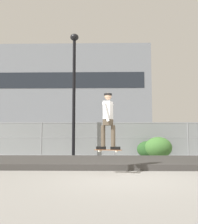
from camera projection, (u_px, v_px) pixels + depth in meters
The scene contains 10 objects.
ground_plane at pixel (124, 179), 6.92m from camera, with size 120.00×120.00×0.00m, color gray.
gravel_berm at pixel (118, 162), 10.25m from camera, with size 11.66×3.77×0.20m, color #3D3A38.
skateboard at pixel (108, 150), 7.64m from camera, with size 0.82×0.41×0.07m.
skater at pixel (108, 117), 7.73m from camera, with size 0.72×0.62×1.70m.
chain_fence at pixel (114, 139), 14.14m from camera, with size 24.14×0.06×1.85m.
street_lamp at pixel (74, 79), 13.38m from camera, with size 0.44×0.44×6.46m.
parked_car_near at pixel (77, 140), 16.91m from camera, with size 4.41×1.97×1.66m.
library_building at pixel (66, 98), 46.14m from camera, with size 28.29×12.45×15.50m.
shrub_left at pixel (148, 149), 13.29m from camera, with size 1.10×0.90×0.85m.
shrub_center at pixel (158, 148), 12.98m from camera, with size 1.37×1.12×1.06m.
Camera 1 is at (-0.53, -7.07, 1.17)m, focal length 41.46 mm.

